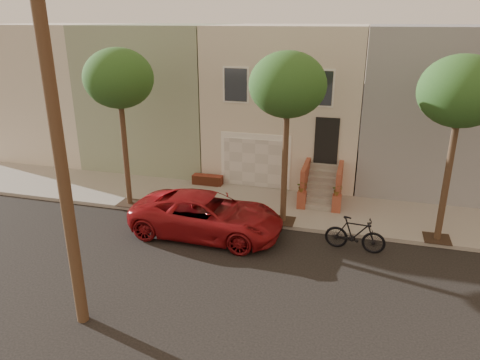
# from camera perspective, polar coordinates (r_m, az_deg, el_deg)

# --- Properties ---
(ground) EXTENTS (90.00, 90.00, 0.00)m
(ground) POSITION_cam_1_polar(r_m,az_deg,el_deg) (14.18, -1.53, -11.77)
(ground) COLOR black
(ground) RESTS_ON ground
(sidewalk) EXTENTS (40.00, 3.70, 0.15)m
(sidewalk) POSITION_cam_1_polar(r_m,az_deg,el_deg) (18.76, 3.25, -3.25)
(sidewalk) COLOR gray
(sidewalk) RESTS_ON ground
(house_row) EXTENTS (33.10, 11.70, 7.00)m
(house_row) POSITION_cam_1_polar(r_m,az_deg,el_deg) (23.30, 6.59, 10.41)
(house_row) COLOR beige
(house_row) RESTS_ON sidewalk
(tree_left) EXTENTS (2.70, 2.57, 6.30)m
(tree_left) POSITION_cam_1_polar(r_m,az_deg,el_deg) (18.03, -15.21, 12.27)
(tree_left) COLOR #2D2116
(tree_left) RESTS_ON sidewalk
(tree_mid) EXTENTS (2.70, 2.57, 6.30)m
(tree_mid) POSITION_cam_1_polar(r_m,az_deg,el_deg) (15.79, 6.08, 11.84)
(tree_mid) COLOR #2D2116
(tree_mid) RESTS_ON sidewalk
(tree_right) EXTENTS (2.70, 2.57, 6.30)m
(tree_right) POSITION_cam_1_polar(r_m,az_deg,el_deg) (15.84, 26.39, 9.94)
(tree_right) COLOR #2D2116
(tree_right) RESTS_ON sidewalk
(pickup_truck) EXTENTS (5.55, 2.67, 1.53)m
(pickup_truck) POSITION_cam_1_polar(r_m,az_deg,el_deg) (16.22, -4.20, -4.47)
(pickup_truck) COLOR maroon
(pickup_truck) RESTS_ON ground
(motorcycle) EXTENTS (2.06, 0.75, 1.21)m
(motorcycle) POSITION_cam_1_polar(r_m,az_deg,el_deg) (15.64, 14.47, -6.70)
(motorcycle) COLOR black
(motorcycle) RESTS_ON ground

